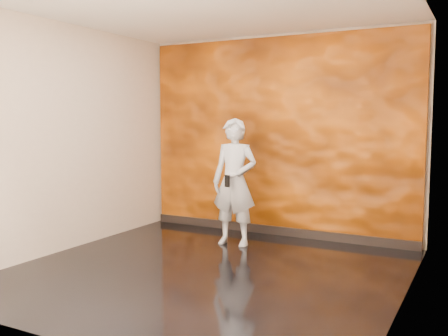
{
  "coord_description": "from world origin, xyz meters",
  "views": [
    {
      "loc": [
        2.61,
        -4.55,
        1.62
      ],
      "look_at": [
        -0.21,
        0.77,
        1.04
      ],
      "focal_mm": 40.0,
      "sensor_mm": 36.0,
      "label": 1
    }
  ],
  "objects": [
    {
      "name": "baseboard",
      "position": [
        0.0,
        1.92,
        0.06
      ],
      "size": [
        3.9,
        0.04,
        0.12
      ],
      "primitive_type": "cube",
      "color": "black",
      "rests_on": "ground"
    },
    {
      "name": "room",
      "position": [
        0.0,
        0.0,
        1.4
      ],
      "size": [
        4.02,
        4.02,
        2.81
      ],
      "color": "black",
      "rests_on": "ground"
    },
    {
      "name": "feature_wall",
      "position": [
        0.0,
        1.96,
        1.38
      ],
      "size": [
        3.9,
        0.06,
        2.75
      ],
      "primitive_type": "cube",
      "color": "orange",
      "rests_on": "ground"
    },
    {
      "name": "phone",
      "position": [
        -0.23,
        0.9,
        0.86
      ],
      "size": [
        0.08,
        0.05,
        0.15
      ],
      "primitive_type": "cube",
      "rotation": [
        0.0,
        0.0,
        -0.4
      ],
      "color": "black",
      "rests_on": "man"
    },
    {
      "name": "man",
      "position": [
        -0.26,
        1.16,
        0.82
      ],
      "size": [
        0.62,
        0.42,
        1.64
      ],
      "primitive_type": "imported",
      "rotation": [
        0.0,
        0.0,
        0.05
      ],
      "color": "#8D929C",
      "rests_on": "ground"
    }
  ]
}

